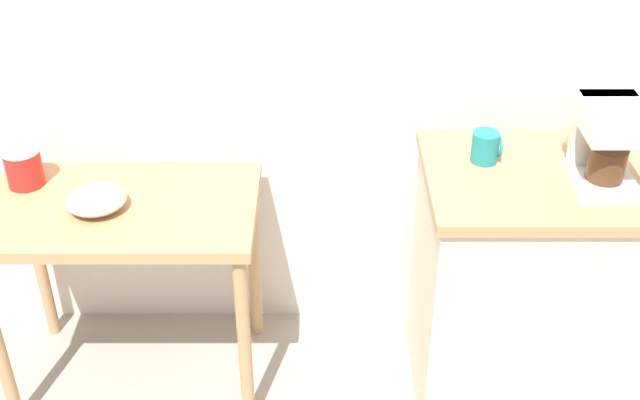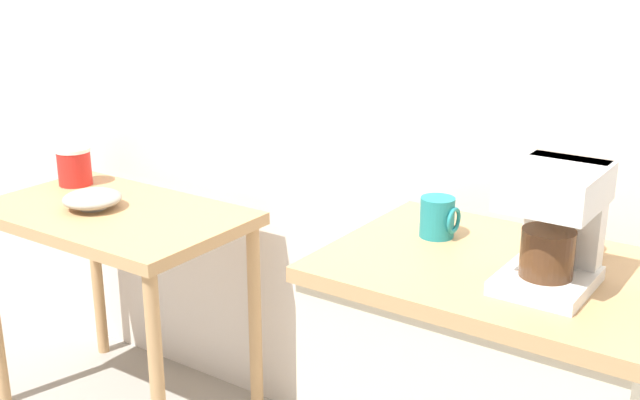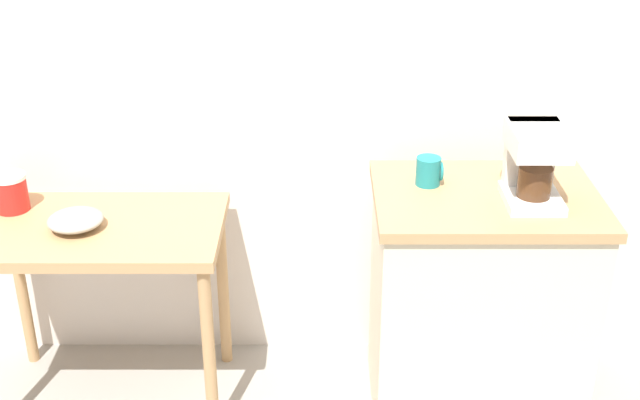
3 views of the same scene
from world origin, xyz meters
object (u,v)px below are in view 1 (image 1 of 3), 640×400
object	(u,v)px
canister_enamel	(21,167)
coffee_maker	(605,139)
bowl_stoneware	(94,200)
mug_dark_teal	(484,147)
mug_small_cream	(578,134)

from	to	relation	value
canister_enamel	coffee_maker	xyz separation A→B (m)	(1.80, -0.22, 0.22)
bowl_stoneware	mug_dark_teal	size ratio (longest dim) A/B	1.94
bowl_stoneware	coffee_maker	distance (m)	1.56
canister_enamel	mug_dark_teal	world-z (taller)	mug_dark_teal
mug_small_cream	mug_dark_teal	bearing A→B (deg)	-162.88
coffee_maker	mug_small_cream	size ratio (longest dim) A/B	3.22
coffee_maker	mug_dark_teal	size ratio (longest dim) A/B	2.64
bowl_stoneware	mug_small_cream	bearing A→B (deg)	5.52
canister_enamel	coffee_maker	size ratio (longest dim) A/B	0.52
bowl_stoneware	coffee_maker	world-z (taller)	coffee_maker
coffee_maker	mug_dark_teal	world-z (taller)	coffee_maker
canister_enamel	mug_small_cream	bearing A→B (deg)	0.01
bowl_stoneware	canister_enamel	distance (m)	0.31
canister_enamel	mug_dark_teal	xyz separation A→B (m)	(1.48, -0.10, 0.13)
mug_dark_teal	canister_enamel	bearing A→B (deg)	176.22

